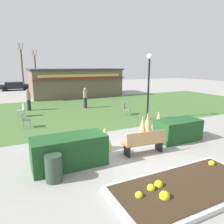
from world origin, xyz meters
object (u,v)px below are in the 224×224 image
at_px(food_kiosk, 75,82).
at_px(tree_left_bg, 36,70).
at_px(trash_bin, 54,168).
at_px(parked_car_west_slot, 15,86).
at_px(cafe_chair_west, 25,119).
at_px(cafe_chair_center, 126,108).
at_px(parked_car_east_slot, 81,83).
at_px(park_bench, 144,142).
at_px(parked_car_center_slot, 53,84).
at_px(tree_right_bg, 22,67).
at_px(person_standing, 85,98).
at_px(lamppost_mid, 149,79).
at_px(person_strolling, 29,100).
at_px(cafe_chair_east, 22,109).

distance_m(food_kiosk, tree_left_bg, 17.11).
bearing_deg(trash_bin, parked_car_west_slot, 90.42).
height_order(cafe_chair_west, cafe_chair_center, same).
height_order(parked_car_east_slot, tree_left_bg, tree_left_bg).
height_order(park_bench, parked_car_center_slot, parked_car_center_slot).
relative_size(cafe_chair_center, parked_car_center_slot, 0.20).
height_order(cafe_chair_west, tree_right_bg, tree_right_bg).
bearing_deg(food_kiosk, park_bench, -97.82).
xyz_separation_m(trash_bin, parked_car_west_slot, (-0.20, 27.18, 0.22)).
xyz_separation_m(cafe_chair_west, parked_car_west_slot, (0.16, 20.70, 0.12)).
height_order(cafe_chair_center, tree_left_bg, tree_left_bg).
relative_size(person_standing, tree_right_bg, 0.24).
bearing_deg(tree_left_bg, lamppost_mid, -83.51).
height_order(parked_car_center_slot, tree_right_bg, tree_right_bg).
distance_m(parked_car_center_slot, tree_right_bg, 7.76).
distance_m(person_strolling, tree_left_bg, 23.84).
height_order(person_standing, parked_car_center_slot, person_standing).
distance_m(cafe_chair_center, tree_right_bg, 27.28).
bearing_deg(lamppost_mid, cafe_chair_west, 169.20).
bearing_deg(park_bench, cafe_chair_center, 66.48).
distance_m(person_strolling, person_standing, 4.41).
relative_size(food_kiosk, cafe_chair_west, 11.44).
xyz_separation_m(person_strolling, tree_right_bg, (1.06, 22.01, 2.36)).
height_order(food_kiosk, parked_car_west_slot, food_kiosk).
bearing_deg(cafe_chair_center, parked_car_west_slot, 107.77).
height_order(parked_car_west_slot, parked_car_center_slot, same).
relative_size(park_bench, tree_left_bg, 0.28).
height_order(parked_car_center_slot, parked_car_east_slot, same).
xyz_separation_m(park_bench, parked_car_center_slot, (1.56, 26.70, 0.16)).
xyz_separation_m(cafe_chair_west, parked_car_east_slot, (10.01, 20.71, 0.12)).
height_order(cafe_chair_east, person_standing, person_standing).
relative_size(cafe_chair_west, parked_car_center_slot, 0.20).
distance_m(cafe_chair_center, parked_car_center_slot, 20.48).
bearing_deg(person_strolling, food_kiosk, 110.86).
relative_size(food_kiosk, parked_car_east_slot, 2.41).
bearing_deg(cafe_chair_west, food_kiosk, 61.04).
bearing_deg(tree_right_bg, cafe_chair_east, -94.00).
relative_size(person_strolling, tree_left_bg, 0.27).
bearing_deg(lamppost_mid, cafe_chair_center, 112.34).
bearing_deg(food_kiosk, parked_car_center_slot, 95.32).
bearing_deg(park_bench, parked_car_center_slot, 86.66).
bearing_deg(cafe_chair_east, cafe_chair_center, -22.19).
bearing_deg(park_bench, trash_bin, -172.46).
distance_m(cafe_chair_west, parked_car_center_slot, 21.44).
relative_size(cafe_chair_center, parked_car_east_slot, 0.21).
relative_size(parked_car_east_slot, tree_right_bg, 0.59).
height_order(cafe_chair_center, parked_car_west_slot, parked_car_west_slot).
distance_m(food_kiosk, person_standing, 7.79).
bearing_deg(tree_right_bg, tree_left_bg, 33.46).
xyz_separation_m(parked_car_center_slot, tree_left_bg, (-1.55, 7.75, 2.10)).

